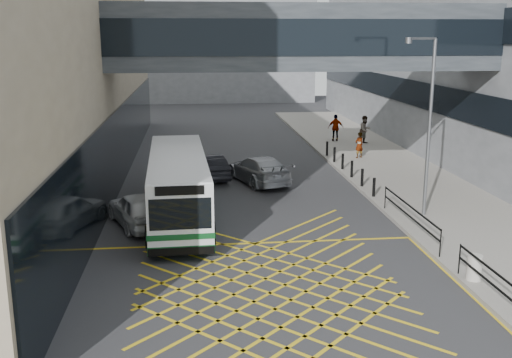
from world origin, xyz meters
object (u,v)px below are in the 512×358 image
object	(u,v)px
litter_bin	(474,267)
pedestrian_b	(365,130)
street_lamp	(427,117)
car_dark	(208,167)
car_white	(138,209)
pedestrian_a	(359,145)
car_silver	(259,169)
pedestrian_c	(336,128)
bus	(178,185)

from	to	relation	value
litter_bin	pedestrian_b	size ratio (longest dim) A/B	0.41
street_lamp	car_dark	bearing A→B (deg)	111.44
car_dark	pedestrian_b	size ratio (longest dim) A/B	2.17
car_white	car_dark	world-z (taller)	car_white
pedestrian_a	pedestrian_b	bearing A→B (deg)	-133.90
car_silver	pedestrian_c	xyz separation A→B (m)	(6.83, 11.33, 0.35)
car_silver	street_lamp	distance (m)	10.04
litter_bin	pedestrian_a	size ratio (longest dim) A/B	0.50
pedestrian_a	bus	bearing A→B (deg)	22.01
pedestrian_b	pedestrian_c	xyz separation A→B (m)	(-1.80, 1.24, -0.02)
car_white	pedestrian_b	size ratio (longest dim) A/B	2.33
car_dark	pedestrian_c	xyz separation A→B (m)	(9.48, 10.05, 0.45)
street_lamp	pedestrian_b	xyz separation A→B (m)	(2.51, 17.19, -3.22)
car_white	pedestrian_a	world-z (taller)	pedestrian_a
bus	car_dark	size ratio (longest dim) A/B	2.40
bus	pedestrian_c	bearing A→B (deg)	55.95
litter_bin	bus	bearing A→B (deg)	139.88
car_silver	pedestrian_a	xyz separation A→B (m)	(6.85, 5.20, 0.20)
car_silver	pedestrian_c	distance (m)	13.23
car_dark	car_silver	distance (m)	2.94
pedestrian_c	car_white	bearing A→B (deg)	60.33
pedestrian_a	pedestrian_b	size ratio (longest dim) A/B	0.82
pedestrian_a	pedestrian_c	size ratio (longest dim) A/B	0.84
car_white	litter_bin	xyz separation A→B (m)	(10.91, -7.12, -0.16)
street_lamp	pedestrian_c	xyz separation A→B (m)	(0.71, 18.44, -3.24)
bus	pedestrian_a	xyz separation A→B (m)	(10.94, 11.31, -0.55)
car_silver	litter_bin	bearing A→B (deg)	92.91
bus	car_silver	world-z (taller)	bus
car_dark	pedestrian_c	bearing A→B (deg)	-147.84
street_lamp	bus	bearing A→B (deg)	149.62
car_dark	pedestrian_a	bearing A→B (deg)	-172.11
pedestrian_b	pedestrian_c	world-z (taller)	pedestrian_b
bus	car_dark	xyz separation A→B (m)	(1.44, 7.39, -0.85)
car_silver	pedestrian_b	bearing A→B (deg)	-148.07
litter_bin	pedestrian_c	distance (m)	25.32
car_dark	litter_bin	size ratio (longest dim) A/B	5.23
street_lamp	pedestrian_b	bearing A→B (deg)	56.86
pedestrian_c	litter_bin	bearing A→B (deg)	91.29
street_lamp	litter_bin	size ratio (longest dim) A/B	9.11
bus	litter_bin	size ratio (longest dim) A/B	12.55
pedestrian_a	pedestrian_c	distance (m)	6.13
car_dark	litter_bin	distance (m)	17.11
pedestrian_c	pedestrian_a	bearing A→B (deg)	95.25
street_lamp	pedestrian_c	size ratio (longest dim) A/B	3.86
bus	litter_bin	xyz separation A→B (m)	(9.27, -7.81, -0.95)
car_white	car_dark	distance (m)	8.65
litter_bin	pedestrian_a	world-z (taller)	pedestrian_a
pedestrian_a	car_dark	bearing A→B (deg)	-1.54
litter_bin	pedestrian_b	distance (m)	24.26
bus	car_white	size ratio (longest dim) A/B	2.23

